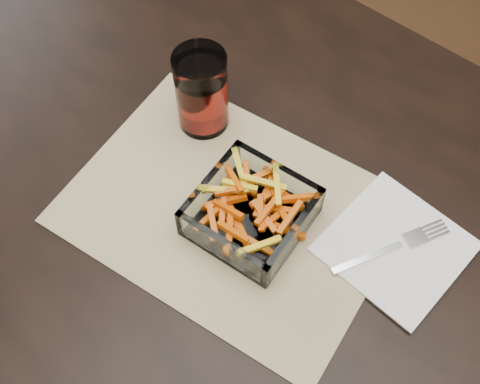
{
  "coord_description": "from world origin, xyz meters",
  "views": [
    {
      "loc": [
        0.18,
        -0.34,
        1.51
      ],
      "look_at": [
        -0.1,
        -0.01,
        0.78
      ],
      "focal_mm": 45.0,
      "sensor_mm": 36.0,
      "label": 1
    }
  ],
  "objects_px": {
    "dining_table": "(293,261)",
    "tumbler": "(202,94)",
    "glass_bowl": "(251,214)",
    "fork": "(395,246)"
  },
  "relations": [
    {
      "from": "fork",
      "to": "tumbler",
      "type": "bearing_deg",
      "value": -152.52
    },
    {
      "from": "glass_bowl",
      "to": "tumbler",
      "type": "height_order",
      "value": "tumbler"
    },
    {
      "from": "tumbler",
      "to": "fork",
      "type": "xyz_separation_m",
      "value": [
        0.35,
        0.0,
        -0.06
      ]
    },
    {
      "from": "glass_bowl",
      "to": "fork",
      "type": "xyz_separation_m",
      "value": [
        0.18,
        0.09,
        -0.02
      ]
    },
    {
      "from": "tumbler",
      "to": "fork",
      "type": "distance_m",
      "value": 0.36
    },
    {
      "from": "dining_table",
      "to": "glass_bowl",
      "type": "relative_size",
      "value": 9.93
    },
    {
      "from": "glass_bowl",
      "to": "tumbler",
      "type": "bearing_deg",
      "value": 151.35
    },
    {
      "from": "dining_table",
      "to": "fork",
      "type": "bearing_deg",
      "value": 30.63
    },
    {
      "from": "dining_table",
      "to": "tumbler",
      "type": "xyz_separation_m",
      "value": [
        -0.24,
        0.07,
        0.15
      ]
    },
    {
      "from": "dining_table",
      "to": "glass_bowl",
      "type": "height_order",
      "value": "glass_bowl"
    }
  ]
}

